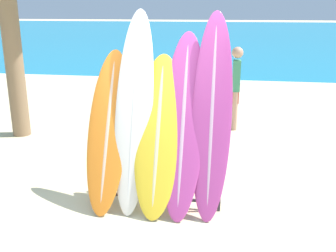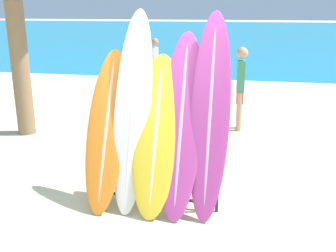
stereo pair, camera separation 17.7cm
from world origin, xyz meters
name	(u,v)px [view 1 (the left image)]	position (x,y,z in m)	size (l,w,h in m)	color
ground_plane	(125,221)	(0.00, 0.00, 0.00)	(160.00, 160.00, 0.00)	beige
ocean_water	(223,32)	(0.00, 38.92, 0.00)	(120.00, 60.00, 0.01)	teal
surfboard_rack	(158,174)	(0.33, 0.44, 0.45)	(1.62, 0.04, 0.84)	#28282D
surfboard_slot_0	(108,130)	(-0.32, 0.49, 0.99)	(0.53, 0.99, 1.98)	orange
surfboard_slot_1	(134,110)	(0.01, 0.57, 1.25)	(0.48, 1.01, 2.49)	silver
surfboard_slot_2	(158,135)	(0.34, 0.47, 0.97)	(0.60, 0.97, 1.94)	yellow
surfboard_slot_3	(183,124)	(0.64, 0.54, 1.11)	(0.53, 1.05, 2.22)	#B23D8E
surfboard_slot_4	(212,115)	(0.99, 0.57, 1.24)	(0.49, 0.97, 2.47)	#B23D8E
person_near_water	(236,85)	(1.29, 4.08, 0.95)	(0.23, 0.29, 1.73)	tan
person_mid_beach	(148,64)	(-1.26, 7.26, 0.89)	(0.25, 0.28, 1.64)	#A87A5B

